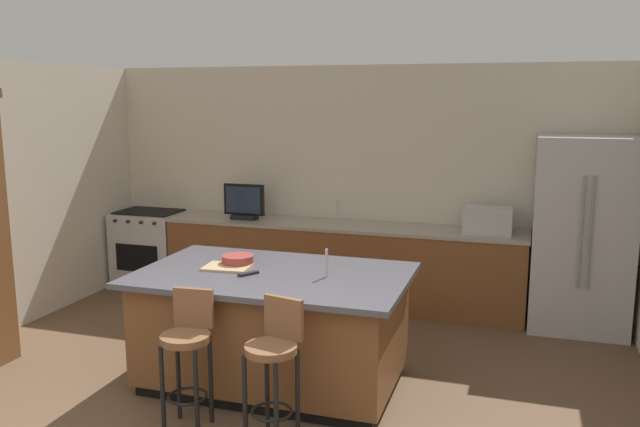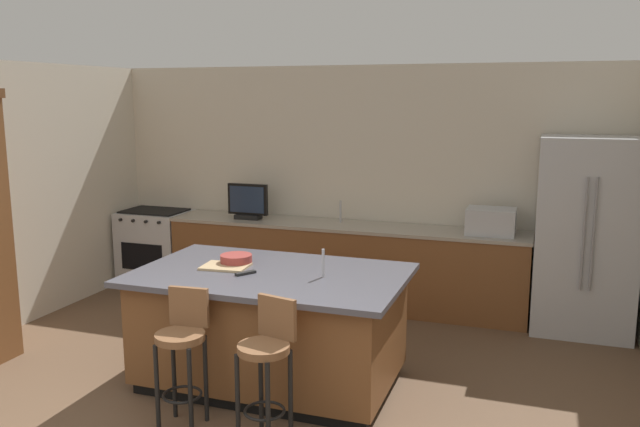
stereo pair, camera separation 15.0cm
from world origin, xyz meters
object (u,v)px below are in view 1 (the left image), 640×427
at_px(refrigerator, 582,235).
at_px(microwave, 488,220).
at_px(range_oven, 151,248).
at_px(bar_stool_right, 274,360).
at_px(bar_stool_left, 188,348).
at_px(tv_monitor, 244,203).
at_px(fruit_bowl, 238,260).
at_px(kitchen_island, 274,327).
at_px(cutting_board, 227,267).
at_px(tv_remote, 248,274).

relative_size(refrigerator, microwave, 3.95).
distance_m(range_oven, bar_stool_right, 4.10).
distance_m(microwave, bar_stool_left, 3.49).
xyz_separation_m(tv_monitor, bar_stool_right, (1.52, -2.94, -0.49)).
height_order(bar_stool_right, fruit_bowl, fruit_bowl).
height_order(range_oven, fruit_bowl, fruit_bowl).
relative_size(kitchen_island, bar_stool_left, 2.18).
bearing_deg(tv_monitor, kitchen_island, -60.47).
xyz_separation_m(kitchen_island, cutting_board, (-0.39, 0.01, 0.46)).
relative_size(tv_remote, cutting_board, 0.47).
bearing_deg(bar_stool_right, cutting_board, 143.58).
relative_size(range_oven, microwave, 1.91).
distance_m(refrigerator, bar_stool_left, 3.97).
relative_size(microwave, fruit_bowl, 1.85).
bearing_deg(kitchen_island, cutting_board, 178.74).
relative_size(bar_stool_left, fruit_bowl, 3.72).
relative_size(tv_monitor, fruit_bowl, 1.83).
bearing_deg(bar_stool_left, fruit_bowl, 89.05).
height_order(bar_stool_left, bar_stool_right, bar_stool_right).
xyz_separation_m(microwave, tv_monitor, (-2.67, -0.05, 0.05)).
xyz_separation_m(refrigerator, bar_stool_left, (-2.69, -2.90, -0.37)).
height_order(tv_monitor, bar_stool_left, tv_monitor).
relative_size(microwave, tv_remote, 2.82).
distance_m(tv_monitor, bar_stool_left, 3.07).
distance_m(range_oven, cutting_board, 2.98).
bearing_deg(tv_monitor, bar_stool_left, -73.23).
height_order(bar_stool_left, fruit_bowl, fruit_bowl).
bearing_deg(bar_stool_left, range_oven, 121.44).
height_order(fruit_bowl, tv_remote, fruit_bowl).
height_order(microwave, fruit_bowl, microwave).
relative_size(bar_stool_right, tv_remote, 5.77).
bearing_deg(bar_stool_right, fruit_bowl, 138.66).
distance_m(refrigerator, bar_stool_right, 3.60).
bearing_deg(tv_monitor, range_oven, 177.71).
bearing_deg(bar_stool_left, cutting_board, 92.00).
distance_m(microwave, tv_monitor, 2.67).
height_order(microwave, bar_stool_left, microwave).
height_order(kitchen_island, microwave, microwave).
height_order(range_oven, tv_monitor, tv_monitor).
bearing_deg(tv_remote, range_oven, 169.20).
xyz_separation_m(bar_stool_left, cutting_board, (-0.10, 0.84, 0.35)).
height_order(tv_monitor, cutting_board, tv_monitor).
bearing_deg(tv_remote, microwave, 87.10).
height_order(kitchen_island, tv_remote, tv_remote).
bearing_deg(tv_monitor, refrigerator, 0.01).
distance_m(kitchen_island, bar_stool_right, 0.95).
bearing_deg(refrigerator, range_oven, 179.40).
xyz_separation_m(tv_monitor, cutting_board, (0.78, -2.06, -0.16)).
bearing_deg(tv_monitor, tv_remote, -65.07).
height_order(bar_stool_right, tv_remote, bar_stool_right).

